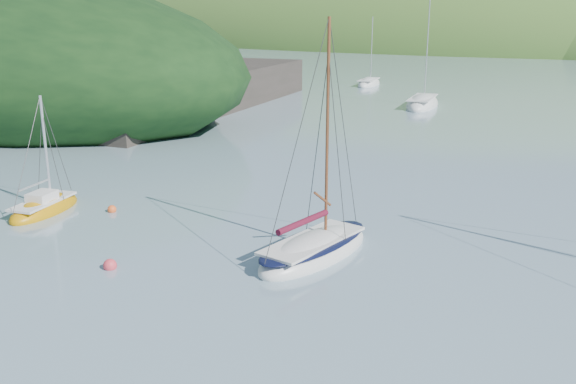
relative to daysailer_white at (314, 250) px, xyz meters
The scene contains 6 objects.
ground 8.27m from the daysailer_white, 85.91° to the right, with size 700.00×700.00×0.00m, color #7590A2.
daysailer_white is the anchor object (origin of this frame).
sailboat_yellow 13.63m from the daysailer_white, behind, with size 2.84×4.75×5.90m.
distant_sloop_a 40.30m from the daysailer_white, 104.51° to the left, with size 4.10×8.15×11.11m.
distant_sloop_c 56.79m from the daysailer_white, 112.71° to the left, with size 3.19×6.51×8.89m.
mooring_buoys 4.22m from the daysailer_white, 98.28° to the right, with size 23.38×12.87×0.50m.
Camera 1 is at (10.72, -11.97, 9.25)m, focal length 40.00 mm.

